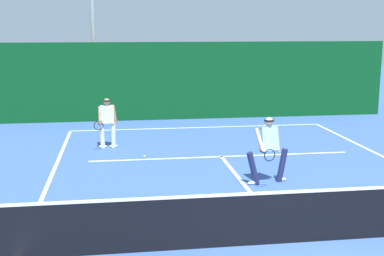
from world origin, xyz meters
TOP-DOWN VIEW (x-y plane):
  - ground_plane at (0.00, 0.00)m, footprint 80.00×80.00m
  - court_line_baseline_far at (0.00, 10.84)m, footprint 9.54×0.10m
  - court_line_service at (0.00, 6.29)m, footprint 7.78×0.10m
  - court_line_centre at (0.00, 3.20)m, footprint 0.10×6.40m
  - tennis_net at (0.00, 0.00)m, footprint 10.46×0.09m
  - player_near at (0.60, 3.55)m, footprint 1.14×0.90m
  - player_far at (-3.36, 7.96)m, footprint 0.72×0.83m
  - tennis_ball at (-2.28, 6.52)m, footprint 0.07×0.07m
  - tennis_ball_extra at (-1.45, 1.86)m, footprint 0.07×0.07m
  - back_fence_windscreen at (0.00, 12.77)m, footprint 16.71×0.12m

SIDE VIEW (x-z plane):
  - ground_plane at x=0.00m, z-range 0.00..0.00m
  - court_line_baseline_far at x=0.00m, z-range 0.00..0.01m
  - court_line_service at x=0.00m, z-range 0.00..0.01m
  - court_line_centre at x=0.00m, z-range 0.00..0.01m
  - tennis_ball at x=-2.28m, z-range 0.00..0.07m
  - tennis_ball_extra at x=-1.45m, z-range 0.00..0.07m
  - tennis_net at x=0.00m, z-range -0.02..1.03m
  - player_far at x=-3.36m, z-range 0.08..1.67m
  - player_near at x=0.60m, z-range 0.08..1.74m
  - back_fence_windscreen at x=0.00m, z-range 0.00..3.19m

